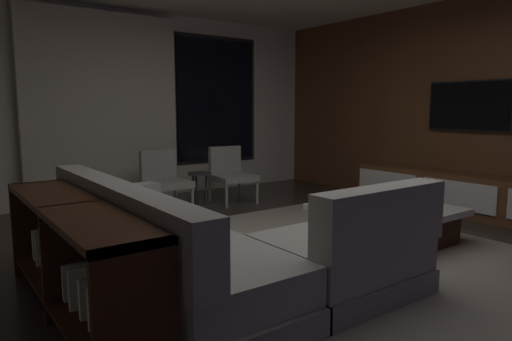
{
  "coord_description": "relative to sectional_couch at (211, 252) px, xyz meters",
  "views": [
    {
      "loc": [
        -2.58,
        -2.79,
        1.32
      ],
      "look_at": [
        0.43,
        1.3,
        0.63
      ],
      "focal_mm": 32.0,
      "sensor_mm": 36.0,
      "label": 1
    }
  ],
  "objects": [
    {
      "name": "mounted_tv",
      "position": [
        3.91,
        0.28,
        1.06
      ],
      "size": [
        0.05,
        1.08,
        0.62
      ],
      "color": "black"
    },
    {
      "name": "media_wall",
      "position": [
        4.02,
        0.03,
        1.06
      ],
      "size": [
        0.12,
        7.8,
        2.7
      ],
      "color": "brown",
      "rests_on": "floor"
    },
    {
      "name": "accent_chair_near_window",
      "position": [
        1.85,
        2.58,
        0.14
      ],
      "size": [
        0.58,
        0.6,
        0.78
      ],
      "color": "#B2ADA0",
      "rests_on": "floor"
    },
    {
      "name": "side_stool",
      "position": [
        1.36,
        2.59,
        0.08
      ],
      "size": [
        0.32,
        0.32,
        0.46
      ],
      "color": "#333338",
      "rests_on": "floor"
    },
    {
      "name": "accent_chair_by_curtain",
      "position": [
        0.86,
        2.64,
        0.14
      ],
      "size": [
        0.54,
        0.56,
        0.78
      ],
      "color": "#B2ADA0",
      "rests_on": "floor"
    },
    {
      "name": "console_table_behind_couch",
      "position": [
        -0.91,
        0.13,
        0.12
      ],
      "size": [
        0.4,
        2.1,
        0.74
      ],
      "color": "#351B0E",
      "rests_on": "floor"
    },
    {
      "name": "media_console",
      "position": [
        3.73,
        0.08,
        -0.04
      ],
      "size": [
        0.46,
        3.1,
        0.52
      ],
      "color": "brown",
      "rests_on": "floor"
    },
    {
      "name": "floor",
      "position": [
        0.96,
        0.03,
        -0.29
      ],
      "size": [
        9.2,
        9.2,
        0.0
      ],
      "primitive_type": "plane",
      "color": "#332B26"
    },
    {
      "name": "coffee_table",
      "position": [
        2.03,
        0.04,
        -0.1
      ],
      "size": [
        1.16,
        1.16,
        0.36
      ],
      "color": "#351B0E",
      "rests_on": "floor"
    },
    {
      "name": "sectional_couch",
      "position": [
        0.0,
        0.0,
        0.0
      ],
      "size": [
        1.98,
        2.5,
        0.82
      ],
      "color": "gray",
      "rests_on": "floor"
    },
    {
      "name": "back_wall_with_window",
      "position": [
        0.9,
        3.65,
        1.05
      ],
      "size": [
        6.6,
        0.3,
        2.7
      ],
      "color": "silver",
      "rests_on": "floor"
    },
    {
      "name": "book_stack_on_coffee_table",
      "position": [
        2.2,
        0.16,
        0.12
      ],
      "size": [
        0.29,
        0.21,
        0.11
      ],
      "color": "#CD5998",
      "rests_on": "coffee_table"
    },
    {
      "name": "area_rug",
      "position": [
        1.31,
        -0.07,
        -0.28
      ],
      "size": [
        3.2,
        3.8,
        0.01
      ],
      "primitive_type": "cube",
      "color": "gray",
      "rests_on": "floor"
    }
  ]
}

